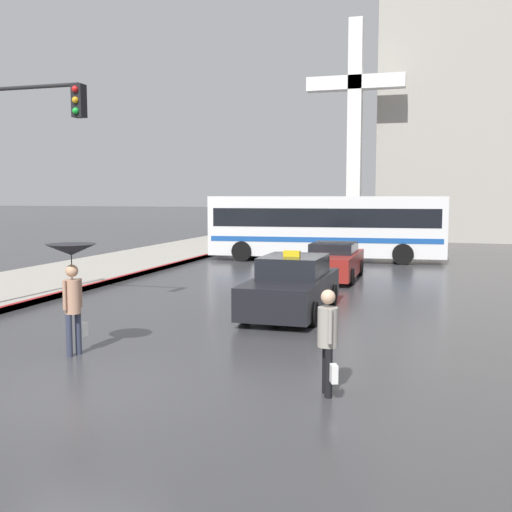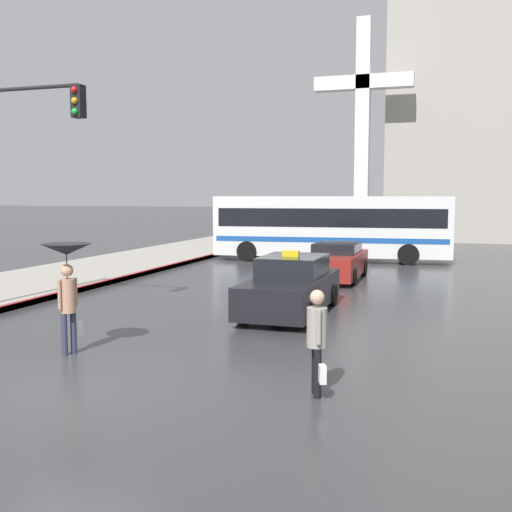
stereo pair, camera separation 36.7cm
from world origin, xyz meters
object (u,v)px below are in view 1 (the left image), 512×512
object	(u,v)px
city_bus	(326,225)
traffic_light	(16,152)
taxi	(292,287)
monument_cross	(355,117)
pedestrian_man	(328,335)
sedan_red	(333,262)
pedestrian_with_umbrella	(72,268)

from	to	relation	value
city_bus	traffic_light	size ratio (longest dim) A/B	1.84
taxi	monument_cross	size ratio (longest dim) A/B	0.32
pedestrian_man	sedan_red	bearing A→B (deg)	168.38
taxi	pedestrian_with_umbrella	xyz separation A→B (m)	(-3.11, -5.41, 1.02)
taxi	monument_cross	xyz separation A→B (m)	(-1.61, 24.86, 7.55)
taxi	pedestrian_with_umbrella	bearing A→B (deg)	60.10
sedan_red	city_bus	xyz separation A→B (m)	(-1.42, 6.42, 1.07)
sedan_red	pedestrian_with_umbrella	world-z (taller)	pedestrian_with_umbrella
taxi	pedestrian_man	world-z (taller)	same
pedestrian_man	traffic_light	world-z (taller)	traffic_light
sedan_red	pedestrian_with_umbrella	xyz separation A→B (m)	(-3.09, -12.21, 1.07)
sedan_red	pedestrian_with_umbrella	bearing A→B (deg)	75.78
pedestrian_with_umbrella	traffic_light	size ratio (longest dim) A/B	0.36
sedan_red	taxi	bearing A→B (deg)	90.14
sedan_red	pedestrian_man	size ratio (longest dim) A/B	2.66
pedestrian_with_umbrella	monument_cross	bearing A→B (deg)	14.22
sedan_red	pedestrian_man	distance (m)	13.30
pedestrian_with_umbrella	pedestrian_man	bearing A→B (deg)	-83.11
sedan_red	monument_cross	size ratio (longest dim) A/B	0.31
city_bus	pedestrian_man	bearing A→B (deg)	-175.22
sedan_red	pedestrian_man	xyz separation A→B (m)	(2.07, -13.14, 0.32)
city_bus	traffic_light	distance (m)	16.59
city_bus	monument_cross	distance (m)	13.35
taxi	pedestrian_with_umbrella	world-z (taller)	pedestrian_with_umbrella
taxi	traffic_light	bearing A→B (deg)	18.85
pedestrian_with_umbrella	monument_cross	distance (m)	31.00
taxi	city_bus	size ratio (longest dim) A/B	0.41
traffic_light	taxi	bearing A→B (deg)	18.85
sedan_red	city_bus	size ratio (longest dim) A/B	0.40
pedestrian_man	traffic_light	bearing A→B (deg)	-135.28
pedestrian_man	traffic_light	distance (m)	10.20
taxi	pedestrian_man	size ratio (longest dim) A/B	2.77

